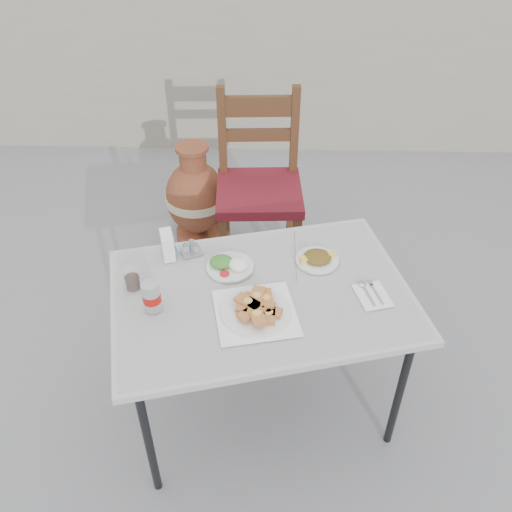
{
  "coord_description": "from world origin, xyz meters",
  "views": [
    {
      "loc": [
        0.12,
        -1.57,
        2.07
      ],
      "look_at": [
        0.08,
        -0.01,
        0.81
      ],
      "focal_mm": 38.0,
      "sensor_mm": 36.0,
      "label": 1
    }
  ],
  "objects_px": {
    "cafe_table": "(261,301)",
    "napkin_holder": "(168,245)",
    "chair": "(259,186)",
    "soda_can": "(152,296)",
    "salad_chopped_plate": "(317,258)",
    "condiment_caddy": "(191,249)",
    "salad_rice_plate": "(229,265)",
    "cola_glass": "(132,280)",
    "terracotta_urn": "(196,198)",
    "pide_plate": "(256,308)"
  },
  "relations": [
    {
      "from": "salad_chopped_plate",
      "to": "napkin_holder",
      "type": "xyz_separation_m",
      "value": [
        -0.6,
        0.02,
        0.04
      ]
    },
    {
      "from": "pide_plate",
      "to": "salad_rice_plate",
      "type": "distance_m",
      "value": 0.27
    },
    {
      "from": "terracotta_urn",
      "to": "cola_glass",
      "type": "bearing_deg",
      "value": -93.3
    },
    {
      "from": "pide_plate",
      "to": "chair",
      "type": "relative_size",
      "value": 0.33
    },
    {
      "from": "salad_rice_plate",
      "to": "cola_glass",
      "type": "xyz_separation_m",
      "value": [
        -0.36,
        -0.12,
        0.02
      ]
    },
    {
      "from": "chair",
      "to": "terracotta_urn",
      "type": "relative_size",
      "value": 1.59
    },
    {
      "from": "cola_glass",
      "to": "chair",
      "type": "xyz_separation_m",
      "value": [
        0.45,
        1.0,
        -0.19
      ]
    },
    {
      "from": "salad_rice_plate",
      "to": "soda_can",
      "type": "bearing_deg",
      "value": -137.82
    },
    {
      "from": "pide_plate",
      "to": "salad_chopped_plate",
      "type": "height_order",
      "value": "pide_plate"
    },
    {
      "from": "cafe_table",
      "to": "terracotta_urn",
      "type": "bearing_deg",
      "value": 108.79
    },
    {
      "from": "cola_glass",
      "to": "terracotta_urn",
      "type": "bearing_deg",
      "value": 86.7
    },
    {
      "from": "pide_plate",
      "to": "soda_can",
      "type": "bearing_deg",
      "value": 178.16
    },
    {
      "from": "napkin_holder",
      "to": "terracotta_urn",
      "type": "distance_m",
      "value": 1.12
    },
    {
      "from": "cafe_table",
      "to": "cola_glass",
      "type": "height_order",
      "value": "cola_glass"
    },
    {
      "from": "chair",
      "to": "cola_glass",
      "type": "bearing_deg",
      "value": -117.43
    },
    {
      "from": "cola_glass",
      "to": "napkin_holder",
      "type": "relative_size",
      "value": 0.78
    },
    {
      "from": "salad_chopped_plate",
      "to": "chair",
      "type": "relative_size",
      "value": 0.17
    },
    {
      "from": "cafe_table",
      "to": "napkin_holder",
      "type": "height_order",
      "value": "napkin_holder"
    },
    {
      "from": "cafe_table",
      "to": "pide_plate",
      "type": "distance_m",
      "value": 0.14
    },
    {
      "from": "cafe_table",
      "to": "condiment_caddy",
      "type": "distance_m",
      "value": 0.38
    },
    {
      "from": "cafe_table",
      "to": "napkin_holder",
      "type": "xyz_separation_m",
      "value": [
        -0.38,
        0.2,
        0.1
      ]
    },
    {
      "from": "soda_can",
      "to": "condiment_caddy",
      "type": "bearing_deg",
      "value": 73.04
    },
    {
      "from": "soda_can",
      "to": "chair",
      "type": "height_order",
      "value": "chair"
    },
    {
      "from": "salad_rice_plate",
      "to": "cola_glass",
      "type": "height_order",
      "value": "cola_glass"
    },
    {
      "from": "salad_rice_plate",
      "to": "napkin_holder",
      "type": "xyz_separation_m",
      "value": [
        -0.25,
        0.07,
        0.04
      ]
    },
    {
      "from": "cafe_table",
      "to": "salad_rice_plate",
      "type": "height_order",
      "value": "salad_rice_plate"
    },
    {
      "from": "napkin_holder",
      "to": "terracotta_urn",
      "type": "xyz_separation_m",
      "value": [
        -0.04,
        1.03,
        -0.44
      ]
    },
    {
      "from": "salad_chopped_plate",
      "to": "napkin_holder",
      "type": "distance_m",
      "value": 0.61
    },
    {
      "from": "condiment_caddy",
      "to": "cafe_table",
      "type": "bearing_deg",
      "value": -37.54
    },
    {
      "from": "cafe_table",
      "to": "cola_glass",
      "type": "bearing_deg",
      "value": 178.78
    },
    {
      "from": "terracotta_urn",
      "to": "cafe_table",
      "type": "bearing_deg",
      "value": -71.21
    },
    {
      "from": "cola_glass",
      "to": "condiment_caddy",
      "type": "xyz_separation_m",
      "value": [
        0.2,
        0.21,
        -0.02
      ]
    },
    {
      "from": "soda_can",
      "to": "terracotta_urn",
      "type": "distance_m",
      "value": 1.41
    },
    {
      "from": "pide_plate",
      "to": "napkin_holder",
      "type": "height_order",
      "value": "napkin_holder"
    },
    {
      "from": "soda_can",
      "to": "napkin_holder",
      "type": "xyz_separation_m",
      "value": [
        0.01,
        0.31,
        -0.0
      ]
    },
    {
      "from": "condiment_caddy",
      "to": "chair",
      "type": "xyz_separation_m",
      "value": [
        0.26,
        0.78,
        -0.17
      ]
    },
    {
      "from": "salad_rice_plate",
      "to": "soda_can",
      "type": "distance_m",
      "value": 0.36
    },
    {
      "from": "soda_can",
      "to": "cola_glass",
      "type": "relative_size",
      "value": 1.39
    },
    {
      "from": "chair",
      "to": "soda_can",
      "type": "bearing_deg",
      "value": -110.78
    },
    {
      "from": "chair",
      "to": "terracotta_urn",
      "type": "bearing_deg",
      "value": 147.0
    },
    {
      "from": "salad_chopped_plate",
      "to": "cola_glass",
      "type": "relative_size",
      "value": 2.02
    },
    {
      "from": "condiment_caddy",
      "to": "terracotta_urn",
      "type": "bearing_deg",
      "value": 97.17
    },
    {
      "from": "salad_chopped_plate",
      "to": "condiment_caddy",
      "type": "height_order",
      "value": "condiment_caddy"
    },
    {
      "from": "salad_chopped_plate",
      "to": "condiment_caddy",
      "type": "distance_m",
      "value": 0.51
    },
    {
      "from": "soda_can",
      "to": "chair",
      "type": "distance_m",
      "value": 1.19
    },
    {
      "from": "terracotta_urn",
      "to": "chair",
      "type": "bearing_deg",
      "value": -30.04
    },
    {
      "from": "napkin_holder",
      "to": "chair",
      "type": "distance_m",
      "value": 0.9
    },
    {
      "from": "cola_glass",
      "to": "napkin_holder",
      "type": "distance_m",
      "value": 0.22
    },
    {
      "from": "condiment_caddy",
      "to": "chair",
      "type": "distance_m",
      "value": 0.84
    },
    {
      "from": "cafe_table",
      "to": "salad_chopped_plate",
      "type": "bearing_deg",
      "value": 40.59
    }
  ]
}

